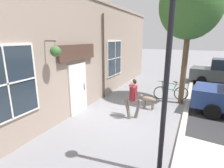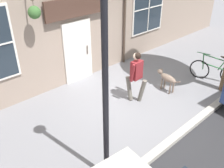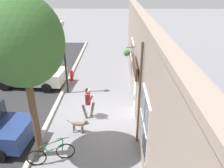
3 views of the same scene
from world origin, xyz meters
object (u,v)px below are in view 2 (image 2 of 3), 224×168
object	(u,v)px
dog_on_leash	(167,78)
leaning_bicycle	(215,71)
street_lamp	(105,51)
pedestrian_walking	(136,73)

from	to	relation	value
dog_on_leash	leaning_bicycle	world-z (taller)	leaning_bicycle
leaning_bicycle	street_lamp	world-z (taller)	street_lamp
pedestrian_walking	leaning_bicycle	xyz separation A→B (m)	(1.03, 2.95, -0.57)
pedestrian_walking	dog_on_leash	distance (m)	1.33
pedestrian_walking	street_lamp	world-z (taller)	street_lamp
leaning_bicycle	street_lamp	bearing A→B (deg)	-84.56
pedestrian_walking	dog_on_leash	bearing A→B (deg)	77.20
dog_on_leash	leaning_bicycle	xyz separation A→B (m)	(0.76, 1.75, -0.07)
pedestrian_walking	street_lamp	distance (m)	3.54
pedestrian_walking	street_lamp	xyz separation A→B (m)	(1.56, -2.56, 1.89)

